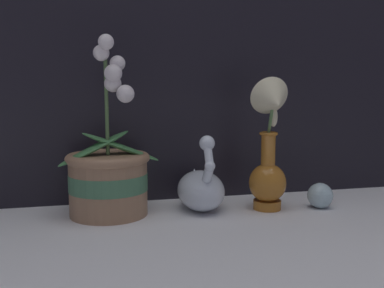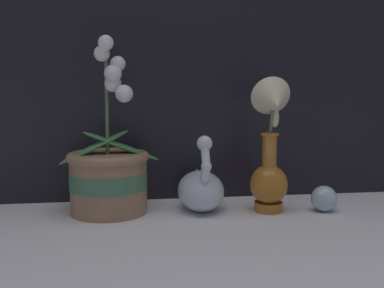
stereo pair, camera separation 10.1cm
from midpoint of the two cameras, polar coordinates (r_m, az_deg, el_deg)
name	(u,v)px [view 2 (the right image)]	position (r m, az deg, el deg)	size (l,w,h in m)	color
ground_plane	(214,224)	(0.95, 5.98, -10.06)	(2.80, 2.80, 0.00)	white
orchid_potted_plant	(109,173)	(1.01, -7.72, -3.73)	(0.23, 0.18, 0.39)	#9E7556
swan_figurine	(201,188)	(1.03, 3.93, -5.63)	(0.11, 0.18, 0.18)	silver
blue_vase	(271,154)	(1.02, 12.79, -1.25)	(0.09, 0.11, 0.30)	#B26B23
glass_sphere	(324,199)	(1.08, 19.05, -6.60)	(0.06, 0.06, 0.06)	silver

